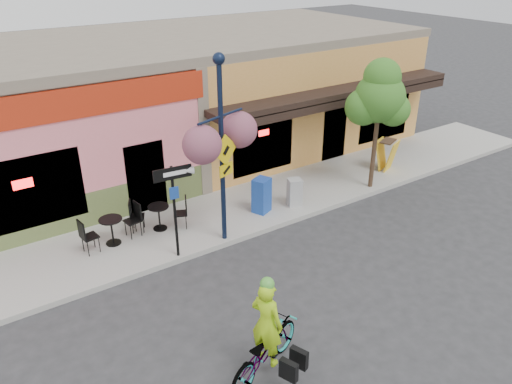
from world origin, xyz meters
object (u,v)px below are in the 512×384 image
(cyclist_rider, at_px, (267,334))
(lamp_post, at_px, (222,153))
(street_tree, at_px, (377,125))
(bicycle, at_px, (264,349))
(building, at_px, (176,97))
(newspaper_box_blue, at_px, (262,195))
(newspaper_box_grey, at_px, (294,192))
(one_way_sign, at_px, (175,213))

(cyclist_rider, relative_size, lamp_post, 0.36)
(street_tree, bearing_deg, cyclist_rider, -148.41)
(bicycle, bearing_deg, building, -39.16)
(newspaper_box_blue, bearing_deg, cyclist_rider, -147.39)
(lamp_post, xyz_separation_m, newspaper_box_blue, (1.71, 0.70, -1.98))
(newspaper_box_grey, bearing_deg, street_tree, 11.74)
(lamp_post, distance_m, street_tree, 5.74)
(newspaper_box_grey, distance_m, street_tree, 3.42)
(lamp_post, relative_size, street_tree, 1.17)
(one_way_sign, bearing_deg, newspaper_box_blue, 19.74)
(lamp_post, bearing_deg, bicycle, -129.81)
(one_way_sign, xyz_separation_m, newspaper_box_grey, (4.22, 0.55, -0.82))
(newspaper_box_blue, bearing_deg, street_tree, -31.96)
(cyclist_rider, distance_m, one_way_sign, 4.40)
(bicycle, bearing_deg, one_way_sign, -25.02)
(one_way_sign, relative_size, newspaper_box_blue, 2.34)
(one_way_sign, distance_m, street_tree, 7.22)
(bicycle, distance_m, lamp_post, 5.21)
(building, bearing_deg, street_tree, -60.28)
(building, xyz_separation_m, cyclist_rider, (-3.62, -11.21, -1.35))
(cyclist_rider, relative_size, street_tree, 0.42)
(cyclist_rider, bearing_deg, newspaper_box_blue, -54.57)
(building, relative_size, bicycle, 8.79)
(newspaper_box_blue, bearing_deg, bicycle, -147.78)
(lamp_post, bearing_deg, one_way_sign, 164.33)
(bicycle, relative_size, newspaper_box_grey, 2.39)
(one_way_sign, relative_size, newspaper_box_grey, 2.89)
(street_tree, bearing_deg, bicycle, -148.58)
(lamp_post, height_order, one_way_sign, lamp_post)
(bicycle, distance_m, one_way_sign, 4.46)
(building, distance_m, newspaper_box_blue, 6.28)
(building, relative_size, newspaper_box_grey, 20.97)
(bicycle, height_order, cyclist_rider, cyclist_rider)
(cyclist_rider, relative_size, newspaper_box_grey, 2.08)
(building, xyz_separation_m, street_tree, (3.80, -6.65, 0.04))
(newspaper_box_grey, bearing_deg, bicycle, -114.05)
(newspaper_box_blue, height_order, newspaper_box_grey, newspaper_box_blue)
(building, xyz_separation_m, one_way_sign, (-3.37, -6.85, -0.85))
(cyclist_rider, xyz_separation_m, newspaper_box_grey, (4.48, 4.91, -0.32))
(building, bearing_deg, cyclist_rider, -107.89)
(cyclist_rider, relative_size, one_way_sign, 0.72)
(street_tree, bearing_deg, building, 119.72)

